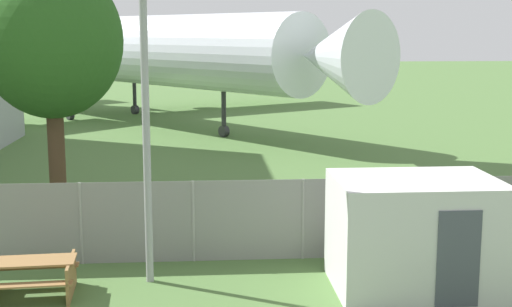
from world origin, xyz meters
TOP-DOWN VIEW (x-y plane):
  - perimeter_fence at (-0.00, 10.33)m, footprint 56.07×0.07m
  - airplane at (-5.24, 38.33)m, footprint 27.86×33.35m
  - portable_cabin at (4.56, 8.26)m, footprint 3.31×2.49m
  - picnic_bench_near_cabin at (-3.26, 8.32)m, footprint 1.92×1.52m
  - tree_near_hangar at (-3.82, 14.27)m, footprint 3.86×3.86m
  - light_mast at (-0.92, 9.05)m, footprint 0.44×0.44m

SIDE VIEW (x-z plane):
  - picnic_bench_near_cabin at x=-3.26m, z-range 0.10..0.86m
  - perimeter_fence at x=0.00m, z-range 0.00..1.90m
  - portable_cabin at x=4.56m, z-range 0.00..2.32m
  - light_mast at x=-0.92m, z-range 0.82..7.24m
  - airplane at x=-5.24m, z-range -1.78..10.12m
  - tree_near_hangar at x=-3.82m, z-range 1.41..8.56m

